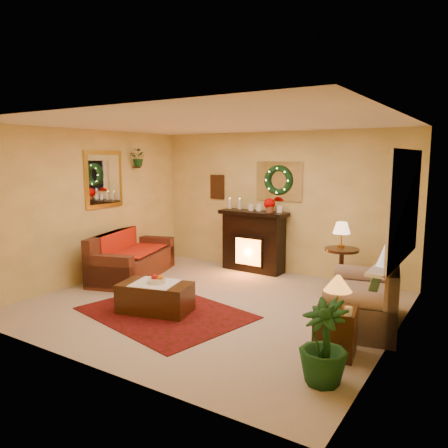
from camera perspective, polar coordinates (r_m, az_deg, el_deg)
The scene contains 31 objects.
floor at distance 6.50m, azimuth -1.68°, elevation -10.47°, with size 5.00×5.00×0.00m, color beige.
ceiling at distance 6.16m, azimuth -1.79°, elevation 13.03°, with size 5.00×5.00×0.00m, color white.
wall_back at distance 8.15m, azimuth 7.18°, elevation 2.75°, with size 5.00×5.00×0.00m, color #EFD88C.
wall_front at distance 4.54m, azimuth -17.87°, elevation -2.32°, with size 5.00×5.00×0.00m, color #EFD88C.
wall_left at distance 7.87m, azimuth -17.00°, elevation 2.23°, with size 4.50×4.50×0.00m, color #EFD88C.
wall_right at distance 5.24m, azimuth 21.55°, elevation -1.08°, with size 4.50×4.50×0.00m, color #EFD88C.
area_rug at distance 6.22m, azimuth -7.68°, elevation -11.41°, with size 2.18×1.64×0.01m, color #450103.
sofa at distance 8.02m, azimuth -11.82°, elevation -3.77°, with size 0.84×1.90×0.82m, color #493124.
red_throw at distance 8.16m, azimuth -11.57°, elevation -3.35°, with size 0.78×1.27×0.02m, color red.
fireplace at distance 8.26m, azimuth 3.88°, elevation -2.39°, with size 1.17×0.37×1.07m, color black.
poinsettia at distance 7.99m, azimuth 5.96°, elevation 2.66°, with size 0.20×0.20×0.20m, color #C70300.
mantel_candle_a at distance 8.34m, azimuth 0.78°, elevation 2.68°, with size 0.06×0.06×0.19m, color beige.
mantel_candle_b at distance 8.25m, azimuth 2.07°, elevation 2.61°, with size 0.06×0.06×0.19m, color silver.
mantel_mirror at distance 8.10m, azimuth 7.17°, elevation 5.56°, with size 0.92×0.02×0.72m, color white.
wreath at distance 8.06m, azimuth 7.06°, elevation 5.69°, with size 0.55×0.55×0.11m, color #194719.
wall_art at distance 8.77m, azimuth -0.88°, elevation 4.87°, with size 0.32×0.03×0.48m, color #381E11.
gold_mirror at distance 8.02m, azimuth -15.42°, elevation 5.64°, with size 0.03×0.84×1.00m, color gold.
hanging_plant at distance 8.43m, azimuth -11.04°, elevation 7.42°, with size 0.33×0.28×0.36m, color #194719.
loveseat at distance 5.94m, azimuth 17.66°, elevation -8.51°, with size 0.83×1.44×0.83m, color tan.
window_frame at distance 5.75m, azimuth 22.59°, elevation 2.19°, with size 0.03×1.86×1.36m, color white.
window_glass at distance 5.75m, azimuth 22.44°, elevation 2.20°, with size 0.02×1.70×1.22m, color black.
window_sill at distance 5.87m, azimuth 21.20°, elevation -4.34°, with size 0.22×1.86×0.04m, color white.
mini_tree at distance 5.37m, azimuth 20.42°, elevation -3.61°, with size 0.21×0.21×0.32m, color white.
sill_plant at distance 6.49m, azimuth 22.64°, elevation -1.28°, with size 0.30×0.24×0.55m, color #296025.
side_table_round at distance 7.29m, azimuth 15.04°, elevation -5.97°, with size 0.54×0.54×0.70m, color black.
lamp_cream at distance 7.22m, azimuth 15.07°, elevation -1.61°, with size 0.28×0.28×0.42m, color #E8B686.
end_table_square at distance 5.02m, azimuth 14.32°, elevation -13.37°, with size 0.42×0.42×0.52m, color #421F0E.
lamp_tiffany at distance 4.84m, azimuth 14.64°, elevation -8.29°, with size 0.30×0.30×0.44m, color orange.
coffee_table at distance 6.21m, azimuth -8.96°, elevation -9.46°, with size 0.98×0.54×0.41m, color #4C271E.
fruit_bowl at distance 6.13m, azimuth -8.77°, elevation -7.35°, with size 0.25×0.25×0.06m, color beige.
floor_palm at distance 4.34m, azimuth 12.88°, elevation -14.35°, with size 1.38×1.38×2.46m, color #255D2F.
Camera 1 is at (3.45, -5.09, 2.13)m, focal length 35.00 mm.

